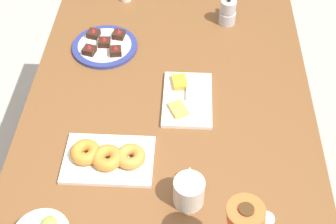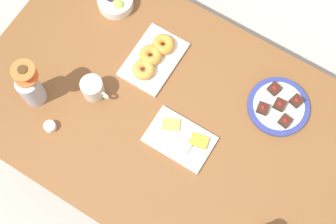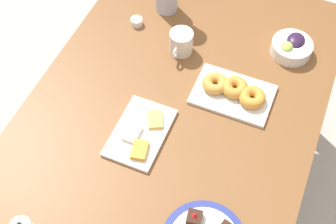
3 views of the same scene
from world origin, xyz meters
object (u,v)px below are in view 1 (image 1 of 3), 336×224
object	(u,v)px
dessert_plate	(105,46)
croissant_platter	(108,157)
dining_table	(168,136)
jam_cup_berry	(266,220)
moka_pot	(228,12)
coffee_mug	(189,191)
cheese_platter	(187,98)

from	to	relation	value
dessert_plate	croissant_platter	bearing A→B (deg)	-170.84
dining_table	croissant_platter	world-z (taller)	croissant_platter
jam_cup_berry	moka_pot	bearing A→B (deg)	4.66
dining_table	coffee_mug	world-z (taller)	coffee_mug
coffee_mug	cheese_platter	bearing A→B (deg)	2.06
croissant_platter	moka_pot	size ratio (longest dim) A/B	2.35
dining_table	moka_pot	distance (m)	0.61
dining_table	dessert_plate	distance (m)	0.46
dessert_plate	moka_pot	size ratio (longest dim) A/B	2.13
dining_table	jam_cup_berry	bearing A→B (deg)	-141.99
dessert_plate	moka_pot	xyz separation A→B (m)	(0.19, -0.48, 0.04)
cheese_platter	dessert_plate	size ratio (longest dim) A/B	1.03
dessert_plate	moka_pot	bearing A→B (deg)	-68.57
cheese_platter	croissant_platter	xyz separation A→B (m)	(-0.28, 0.24, 0.01)
croissant_platter	jam_cup_berry	distance (m)	0.51
croissant_platter	dessert_plate	size ratio (longest dim) A/B	1.11
dining_table	croissant_platter	bearing A→B (deg)	135.73
dining_table	coffee_mug	bearing A→B (deg)	-166.33
croissant_platter	cheese_platter	bearing A→B (deg)	-40.50
cheese_platter	jam_cup_berry	size ratio (longest dim) A/B	5.42
cheese_platter	croissant_platter	bearing A→B (deg)	139.50
coffee_mug	dessert_plate	world-z (taller)	coffee_mug
cheese_platter	jam_cup_berry	bearing A→B (deg)	-153.79
moka_pot	coffee_mug	bearing A→B (deg)	170.68
moka_pot	croissant_platter	bearing A→B (deg)	151.81
jam_cup_berry	croissant_platter	bearing A→B (deg)	67.84
croissant_platter	dessert_plate	world-z (taller)	same
dining_table	dessert_plate	size ratio (longest dim) A/B	6.32
coffee_mug	dessert_plate	xyz separation A→B (m)	(0.67, 0.34, -0.04)
moka_pot	jam_cup_berry	bearing A→B (deg)	-175.34
dining_table	cheese_platter	world-z (taller)	cheese_platter
moka_pot	dining_table	bearing A→B (deg)	158.62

